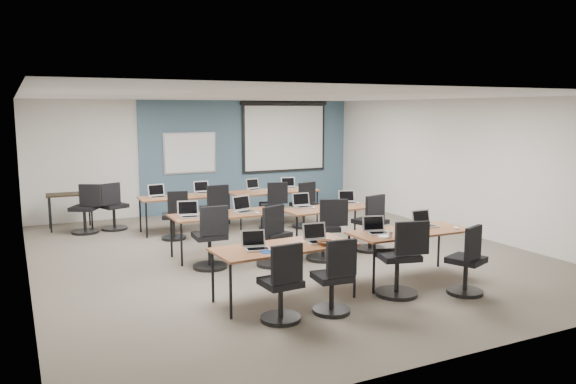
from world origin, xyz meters
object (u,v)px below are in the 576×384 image
laptop_10 (254,187)px  laptop_11 (290,185)px  spare_chair_a (113,210)px  laptop_5 (244,208)px  training_table_back_right (273,192)px  laptop_1 (317,237)px  training_table_mid_right (328,210)px  task_chair_6 (326,234)px  projector_screen (285,133)px  laptop_2 (377,229)px  task_chair_4 (211,242)px  task_chair_5 (273,241)px  laptop_7 (349,200)px  whiteboard (190,153)px  laptop_6 (303,204)px  training_table_front_right (410,234)px  spare_chair_b (86,213)px  task_chair_0 (282,289)px  training_table_front_left (285,249)px  task_chair_2 (400,265)px  laptop_9 (202,190)px  training_table_mid_left (224,216)px  laptop_3 (425,223)px  training_table_back_left (182,198)px  task_chair_3 (468,266)px  task_chair_9 (216,214)px  task_chair_1 (334,283)px  laptop_8 (157,194)px  task_chair_8 (175,219)px  utility_table (70,198)px  task_chair_7 (371,227)px  laptop_0 (256,245)px  task_chair_10 (273,209)px  task_chair_11 (305,209)px

laptop_10 → laptop_11: same height
spare_chair_a → laptop_5: bearing=-81.5°
training_table_back_right → laptop_1: (-1.48, -4.59, 0.10)m
training_table_mid_right → task_chair_6: size_ratio=1.60×
projector_screen → training_table_back_right: (-1.24, -1.98, -1.20)m
laptop_2 → task_chair_4: (-1.91, 1.73, -0.37)m
task_chair_5 → laptop_7: 2.26m
whiteboard → laptop_6: bearing=-78.1°
training_table_front_right → training_table_back_right: bearing=91.4°
spare_chair_b → task_chair_0: bearing=-47.0°
training_table_front_left → projector_screen: bearing=61.1°
training_table_back_right → laptop_6: (-0.39, -2.13, 0.10)m
task_chair_2 → laptop_6: task_chair_2 is taller
laptop_6 → laptop_9: 2.71m
task_chair_2 → laptop_9: size_ratio=3.23×
training_table_mid_left → laptop_3: 3.32m
training_table_back_left → training_table_front_right: bearing=-65.0°
laptop_7 → training_table_back_right: bearing=122.1°
task_chair_2 → laptop_5: 3.24m
training_table_back_left → task_chair_2: bearing=-73.0°
training_table_front_left → training_table_mid_left: size_ratio=1.04×
training_table_mid_left → task_chair_3: (2.23, -3.39, -0.28)m
task_chair_9 → task_chair_1: bearing=-93.0°
laptop_2 → laptop_8: size_ratio=0.95×
laptop_10 → task_chair_8: bearing=-166.0°
laptop_5 → laptop_9: size_ratio=1.11×
training_table_mid_right → utility_table: bearing=133.7°
task_chair_7 → laptop_10: task_chair_7 is taller
laptop_8 → spare_chair_a: bearing=135.7°
laptop_0 → laptop_11: laptop_11 is taller
training_table_back_right → utility_table: (-4.05, 1.36, -0.03)m
training_table_mid_right → task_chair_5: (-1.41, -0.69, -0.27)m
task_chair_1 → task_chair_10: 5.02m
task_chair_5 → utility_table: size_ratio=1.10×
training_table_front_right → laptop_10: bearing=95.2°
whiteboard → task_chair_2: (0.75, -7.14, -1.01)m
task_chair_1 → laptop_5: bearing=93.9°
whiteboard → laptop_0: whiteboard is taller
task_chair_1 → task_chair_5: task_chair_5 is taller
task_chair_6 → spare_chair_b: bearing=148.8°
laptop_10 → task_chair_6: bearing=-102.0°
training_table_mid_left → laptop_11: (2.40, 2.31, 0.11)m
task_chair_1 → task_chair_6: bearing=68.2°
task_chair_11 → laptop_3: bearing=-99.3°
laptop_9 → laptop_0: bearing=-100.9°
task_chair_6 → spare_chair_a: 4.84m
training_table_mid_left → laptop_6: 1.52m
laptop_1 → task_chair_1: (-0.17, -0.73, -0.40)m
laptop_1 → training_table_back_right: bearing=79.8°
task_chair_8 → spare_chair_b: size_ratio=0.94×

